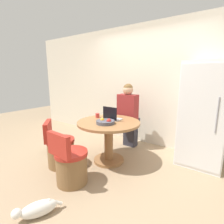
# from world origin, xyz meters

# --- Properties ---
(ground_plane) EXTENTS (12.00, 12.00, 0.00)m
(ground_plane) POSITION_xyz_m (0.00, 0.00, 0.00)
(ground_plane) COLOR #9E8466
(wall_back) EXTENTS (7.00, 0.06, 2.60)m
(wall_back) POSITION_xyz_m (0.00, 1.45, 1.30)
(wall_back) COLOR beige
(wall_back) RESTS_ON ground_plane
(refrigerator) EXTENTS (0.71, 0.66, 1.75)m
(refrigerator) POSITION_xyz_m (1.29, 1.08, 0.87)
(refrigerator) COLOR white
(refrigerator) RESTS_ON ground_plane
(dining_table) EXTENTS (1.09, 1.09, 0.74)m
(dining_table) POSITION_xyz_m (-0.04, 0.20, 0.52)
(dining_table) COLOR olive
(dining_table) RESTS_ON ground_plane
(chair_near_camera) EXTENTS (0.47, 0.47, 0.79)m
(chair_near_camera) POSITION_xyz_m (-0.09, -0.64, 0.28)
(chair_near_camera) COLOR brown
(chair_near_camera) RESTS_ON ground_plane
(chair_near_left_corner) EXTENTS (0.54, 0.54, 0.79)m
(chair_near_left_corner) POSITION_xyz_m (-0.62, -0.42, 0.28)
(chair_near_left_corner) COLOR brown
(chair_near_left_corner) RESTS_ON ground_plane
(person_seated) EXTENTS (0.40, 0.37, 1.36)m
(person_seated) POSITION_xyz_m (-0.10, 0.96, 0.75)
(person_seated) COLOR #2D2D38
(person_seated) RESTS_ON ground_plane
(laptop) EXTENTS (0.29, 0.21, 0.24)m
(laptop) POSITION_xyz_m (-0.06, 0.32, 0.80)
(laptop) COLOR #B7B7BC
(laptop) RESTS_ON dining_table
(fruit_bowl) EXTENTS (0.30, 0.30, 0.10)m
(fruit_bowl) POSITION_xyz_m (0.01, 0.05, 0.77)
(fruit_bowl) COLOR #4C4C56
(fruit_bowl) RESTS_ON dining_table
(coffee_cup) EXTENTS (0.07, 0.07, 0.08)m
(coffee_cup) POSITION_xyz_m (-0.38, 0.30, 0.78)
(coffee_cup) COLOR #B2332D
(coffee_cup) RESTS_ON dining_table
(cat) EXTENTS (0.30, 0.49, 0.17)m
(cat) POSITION_xyz_m (0.08, -1.28, 0.09)
(cat) COLOR white
(cat) RESTS_ON ground_plane
(potted_plant) EXTENTS (0.30, 0.30, 0.42)m
(potted_plant) POSITION_xyz_m (-1.19, -0.15, 0.23)
(potted_plant) COLOR #935638
(potted_plant) RESTS_ON ground_plane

